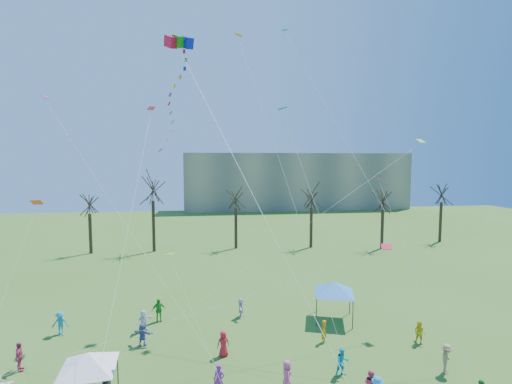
{
  "coord_description": "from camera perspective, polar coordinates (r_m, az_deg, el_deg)",
  "views": [
    {
      "loc": [
        -1.42,
        -14.34,
        12.63
      ],
      "look_at": [
        1.06,
        5.0,
        11.0
      ],
      "focal_mm": 25.0,
      "sensor_mm": 36.0,
      "label": 1
    }
  ],
  "objects": [
    {
      "name": "canopy_tent_blue",
      "position": [
        30.08,
        12.39,
        -14.7
      ],
      "size": [
        4.0,
        4.0,
        3.14
      ],
      "color": "#3F3F44",
      "rests_on": "ground"
    },
    {
      "name": "canopy_tent_white",
      "position": [
        22.09,
        -25.3,
        -23.2
      ],
      "size": [
        3.8,
        3.8,
        2.87
      ],
      "color": "#3F3F44",
      "rests_on": "ground"
    },
    {
      "name": "festival_crowd",
      "position": [
        24.05,
        -6.15,
        -24.58
      ],
      "size": [
        26.74,
        14.75,
        1.85
      ],
      "color": "#B8173D",
      "rests_on": "ground"
    },
    {
      "name": "big_box_kite",
      "position": [
        23.22,
        -12.38,
        13.87
      ],
      "size": [
        4.99,
        7.27,
        23.1
      ],
      "color": "red",
      "rests_on": "ground"
    },
    {
      "name": "bare_tree_row",
      "position": [
        51.14,
        -4.82,
        -1.44
      ],
      "size": [
        71.53,
        8.42,
        11.31
      ],
      "color": "black",
      "rests_on": "ground"
    },
    {
      "name": "distant_building",
      "position": [
        99.28,
        6.35,
        1.79
      ],
      "size": [
        60.0,
        14.0,
        15.0
      ],
      "primitive_type": "cube",
      "color": "gray",
      "rests_on": "ground"
    },
    {
      "name": "small_kites_aloft",
      "position": [
        25.03,
        -1.05,
        6.25
      ],
      "size": [
        31.81,
        16.36,
        33.52
      ],
      "color": "#FA360D",
      "rests_on": "ground"
    }
  ]
}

